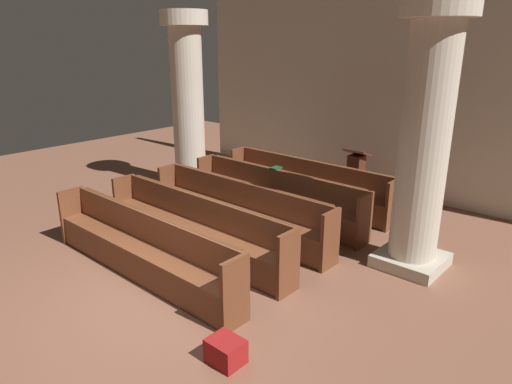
# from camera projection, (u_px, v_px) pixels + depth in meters

# --- Properties ---
(ground_plane) EXTENTS (19.20, 19.20, 0.00)m
(ground_plane) POSITION_uv_depth(u_px,v_px,m) (157.00, 299.00, 5.96)
(ground_plane) COLOR brown
(back_wall) EXTENTS (10.00, 0.16, 4.50)m
(back_wall) POSITION_uv_depth(u_px,v_px,m) (389.00, 87.00, 9.56)
(back_wall) COLOR beige
(back_wall) RESTS_ON ground
(pew_row_0) EXTENTS (3.75, 0.47, 0.89)m
(pew_row_0) POSITION_uv_depth(u_px,v_px,m) (306.00, 182.00, 9.19)
(pew_row_0) COLOR brown
(pew_row_0) RESTS_ON ground
(pew_row_1) EXTENTS (3.75, 0.46, 0.89)m
(pew_row_1) POSITION_uv_depth(u_px,v_px,m) (275.00, 194.00, 8.50)
(pew_row_1) COLOR brown
(pew_row_1) RESTS_ON ground
(pew_row_2) EXTENTS (3.75, 0.46, 0.89)m
(pew_row_2) POSITION_uv_depth(u_px,v_px,m) (238.00, 208.00, 7.80)
(pew_row_2) COLOR brown
(pew_row_2) RESTS_ON ground
(pew_row_3) EXTENTS (3.75, 0.47, 0.89)m
(pew_row_3) POSITION_uv_depth(u_px,v_px,m) (194.00, 224.00, 7.11)
(pew_row_3) COLOR brown
(pew_row_3) RESTS_ON ground
(pew_row_4) EXTENTS (3.75, 0.46, 0.89)m
(pew_row_4) POSITION_uv_depth(u_px,v_px,m) (141.00, 245.00, 6.41)
(pew_row_4) COLOR brown
(pew_row_4) RESTS_ON ground
(pillar_aisle_side) EXTENTS (0.98, 0.98, 3.75)m
(pillar_aisle_side) POSITION_uv_depth(u_px,v_px,m) (425.00, 136.00, 6.24)
(pillar_aisle_side) COLOR #B6AD9A
(pillar_aisle_side) RESTS_ON ground
(pillar_far_side) EXTENTS (0.98, 0.98, 3.75)m
(pillar_far_side) POSITION_uv_depth(u_px,v_px,m) (188.00, 100.00, 9.88)
(pillar_far_side) COLOR #B6AD9A
(pillar_far_side) RESTS_ON ground
(lectern) EXTENTS (0.48, 0.45, 1.08)m
(lectern) POSITION_uv_depth(u_px,v_px,m) (355.00, 179.00, 9.50)
(lectern) COLOR #411E13
(lectern) RESTS_ON ground
(hymn_book) EXTENTS (0.15, 0.21, 0.03)m
(hymn_book) POSITION_uv_depth(u_px,v_px,m) (276.00, 168.00, 8.59)
(hymn_book) COLOR #194723
(hymn_book) RESTS_ON pew_row_1
(kneeler_box_red) EXTENTS (0.37, 0.30, 0.27)m
(kneeler_box_red) POSITION_uv_depth(u_px,v_px,m) (226.00, 351.00, 4.77)
(kneeler_box_red) COLOR maroon
(kneeler_box_red) RESTS_ON ground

